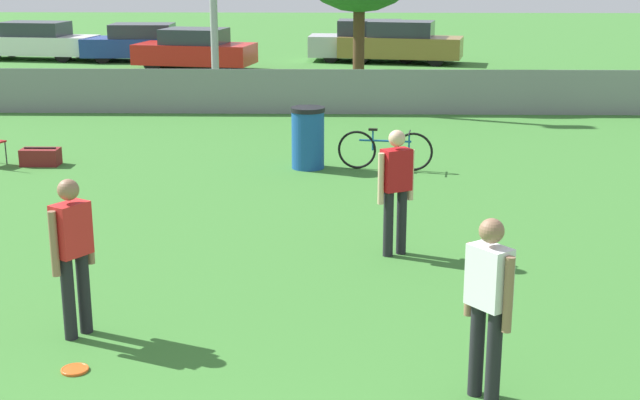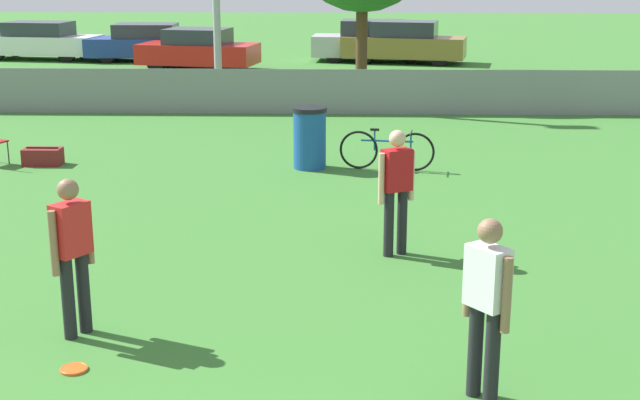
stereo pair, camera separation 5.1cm
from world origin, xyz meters
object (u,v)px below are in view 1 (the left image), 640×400
at_px(player_defender_red, 396,184).
at_px(trash_bin, 308,138).
at_px(player_thrower_red, 73,248).
at_px(parked_car_tan, 401,43).
at_px(parked_car_blue, 143,43).
at_px(parked_car_silver, 370,42).
at_px(parked_car_white, 36,41).
at_px(bicycle_sideline, 385,150).
at_px(frisbee_disc, 75,370).
at_px(parked_car_red, 195,50).
at_px(player_receiver_white, 488,298).
at_px(gear_bag_sideline, 41,157).

bearing_deg(player_defender_red, trash_bin, 76.10).
bearing_deg(player_thrower_red, trash_bin, 17.38).
height_order(trash_bin, parked_car_tan, parked_car_tan).
xyz_separation_m(parked_car_blue, parked_car_silver, (8.42, 0.22, 0.05)).
bearing_deg(parked_car_white, bicycle_sideline, -47.64).
bearing_deg(frisbee_disc, parked_car_red, 96.28).
distance_m(parked_car_silver, parked_car_tan, 1.27).
height_order(bicycle_sideline, parked_car_blue, parked_car_blue).
bearing_deg(parked_car_blue, parked_car_tan, -3.40).
relative_size(player_defender_red, bicycle_sideline, 0.96).
height_order(parked_car_white, parked_car_silver, parked_car_silver).
height_order(parked_car_white, parked_car_blue, parked_car_white).
height_order(player_receiver_white, parked_car_red, player_receiver_white).
distance_m(bicycle_sideline, parked_car_tan, 17.13).
bearing_deg(player_receiver_white, parked_car_red, 157.79).
distance_m(frisbee_disc, trash_bin, 8.58).
xyz_separation_m(gear_bag_sideline, parked_car_blue, (-1.80, 17.23, 0.51)).
bearing_deg(parked_car_red, player_thrower_red, -73.42).
height_order(bicycle_sideline, gear_bag_sideline, bicycle_sideline).
distance_m(player_thrower_red, player_defender_red, 4.28).
bearing_deg(player_defender_red, parked_car_white, 89.58).
xyz_separation_m(frisbee_disc, parked_car_white, (-9.04, 26.10, 0.68)).
distance_m(player_thrower_red, parked_car_white, 26.79).
xyz_separation_m(trash_bin, parked_car_red, (-4.41, 14.72, 0.12)).
height_order(player_thrower_red, bicycle_sideline, player_thrower_red).
distance_m(player_thrower_red, player_receiver_white, 4.11).
relative_size(parked_car_white, parked_car_blue, 1.08).
xyz_separation_m(parked_car_white, parked_car_tan, (13.68, -0.77, 0.04)).
bearing_deg(parked_car_tan, player_receiver_white, -80.36).
bearing_deg(parked_car_red, parked_car_tan, 27.89).
relative_size(frisbee_disc, trash_bin, 0.23).
relative_size(parked_car_silver, parked_car_tan, 0.98).
bearing_deg(parked_car_silver, parked_car_blue, -174.39).
bearing_deg(player_thrower_red, parked_car_blue, 43.37).
bearing_deg(player_defender_red, parked_car_tan, 57.41).
xyz_separation_m(gear_bag_sideline, parked_car_red, (0.56, 14.61, 0.53)).
xyz_separation_m(player_defender_red, bicycle_sideline, (0.10, 4.80, -0.58)).
bearing_deg(parked_car_silver, parked_car_tan, -23.47).
height_order(player_receiver_white, parked_car_tan, player_receiver_white).
bearing_deg(parked_car_red, trash_bin, -62.77).
xyz_separation_m(player_receiver_white, player_defender_red, (-0.55, 3.90, 0.00)).
distance_m(player_receiver_white, bicycle_sideline, 8.73).
xyz_separation_m(player_thrower_red, frisbee_disc, (0.19, -0.81, -0.93)).
bearing_deg(parked_car_tan, player_defender_red, -82.16).
relative_size(trash_bin, parked_car_white, 0.24).
bearing_deg(parked_car_silver, trash_bin, -91.23).
xyz_separation_m(player_receiver_white, bicycle_sideline, (-0.45, 8.70, -0.58)).
bearing_deg(gear_bag_sideline, parked_car_tan, 65.34).
distance_m(player_receiver_white, trash_bin, 9.01).
height_order(player_defender_red, bicycle_sideline, player_defender_red).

